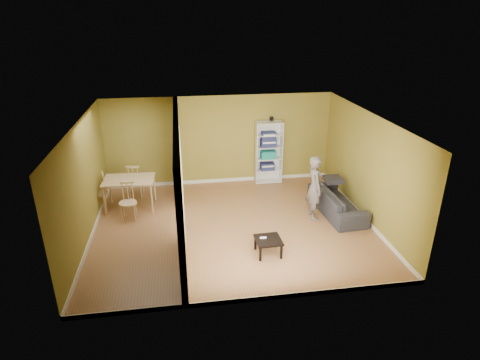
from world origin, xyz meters
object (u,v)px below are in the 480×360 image
object	(u,v)px
sofa	(337,198)
coffee_table	(268,241)
chair_left	(98,192)
chair_near	(128,202)
chair_far	(135,180)
bookshelf	(268,152)
person	(315,182)
dining_table	(129,182)

from	to	relation	value
sofa	coffee_table	world-z (taller)	sofa
chair_left	chair_near	world-z (taller)	chair_left
coffee_table	chair_near	distance (m)	3.67
sofa	chair_far	size ratio (longest dim) A/B	2.11
chair_left	chair_near	size ratio (longest dim) A/B	1.06
coffee_table	chair_left	world-z (taller)	chair_left
coffee_table	chair_left	bearing A→B (deg)	145.24
bookshelf	chair_near	distance (m)	4.34
bookshelf	chair_far	size ratio (longest dim) A/B	1.90
bookshelf	chair_near	xyz separation A→B (m)	(-3.89, -1.86, -0.45)
chair_far	chair_near	bearing A→B (deg)	94.28
sofa	chair_left	bearing A→B (deg)	76.55
person	chair_far	bearing A→B (deg)	68.58
dining_table	chair_far	bearing A→B (deg)	82.73
coffee_table	person	bearing A→B (deg)	44.95
chair_left	chair_far	bearing A→B (deg)	115.95
person	dining_table	distance (m)	4.70
person	chair_left	xyz separation A→B (m)	(-5.31, 1.22, -0.44)
coffee_table	chair_near	world-z (taller)	chair_near
sofa	chair_left	xyz separation A→B (m)	(-5.99, 1.06, 0.11)
sofa	dining_table	world-z (taller)	dining_table
sofa	coffee_table	size ratio (longest dim) A/B	3.82
person	chair_far	size ratio (longest dim) A/B	1.94
dining_table	coffee_table	bearing A→B (deg)	-41.48
sofa	chair_near	xyz separation A→B (m)	(-5.18, 0.42, 0.08)
sofa	chair_far	bearing A→B (deg)	67.62
chair_left	person	bearing A→B (deg)	64.49
person	dining_table	bearing A→B (deg)	76.43
chair_left	bookshelf	bearing A→B (deg)	91.99
person	bookshelf	distance (m)	2.52
sofa	chair_far	distance (m)	5.41
person	dining_table	size ratio (longest dim) A/B	1.48
coffee_table	bookshelf	bearing A→B (deg)	77.78
dining_table	chair_near	size ratio (longest dim) A/B	1.35
bookshelf	chair_near	world-z (taller)	bookshelf
chair_left	chair_far	distance (m)	1.12
coffee_table	dining_table	world-z (taller)	dining_table
person	chair_near	world-z (taller)	person
dining_table	chair_far	xyz separation A→B (m)	(0.08, 0.66, -0.23)
coffee_table	chair_far	distance (m)	4.50
coffee_table	chair_left	distance (m)	4.70
dining_table	chair_left	world-z (taller)	chair_left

